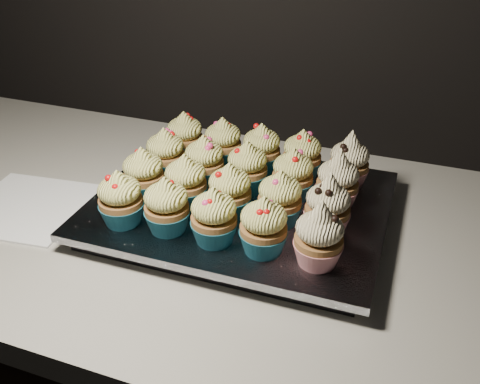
{
  "coord_description": "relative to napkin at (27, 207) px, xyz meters",
  "views": [
    {
      "loc": [
        0.18,
        1.07,
        1.36
      ],
      "look_at": [
        -0.06,
        1.71,
        0.95
      ],
      "focal_mm": 40.0,
      "sensor_mm": 36.0,
      "label": 1
    }
  ],
  "objects": [
    {
      "name": "cupcake_6",
      "position": [
        0.26,
        0.05,
        0.07
      ],
      "size": [
        0.06,
        0.06,
        0.08
      ],
      "color": "#1B6B83",
      "rests_on": "foil_lining"
    },
    {
      "name": "cupcake_13",
      "position": [
        0.4,
        0.12,
        0.07
      ],
      "size": [
        0.06,
        0.06,
        0.08
      ],
      "color": "#1B6B83",
      "rests_on": "foil_lining"
    },
    {
      "name": "cupcake_16",
      "position": [
        0.26,
        0.19,
        0.07
      ],
      "size": [
        0.06,
        0.06,
        0.08
      ],
      "color": "#1B6B83",
      "rests_on": "foil_lining"
    },
    {
      "name": "cupcake_4",
      "position": [
        0.47,
        -0.02,
        0.07
      ],
      "size": [
        0.06,
        0.06,
        0.1
      ],
      "color": "red",
      "rests_on": "foil_lining"
    },
    {
      "name": "cupcake_10",
      "position": [
        0.19,
        0.12,
        0.07
      ],
      "size": [
        0.06,
        0.06,
        0.08
      ],
      "color": "#1B6B83",
      "rests_on": "foil_lining"
    },
    {
      "name": "cupcake_19",
      "position": [
        0.47,
        0.19,
        0.07
      ],
      "size": [
        0.06,
        0.06,
        0.1
      ],
      "color": "red",
      "rests_on": "foil_lining"
    },
    {
      "name": "foil_lining",
      "position": [
        0.33,
        0.09,
        0.03
      ],
      "size": [
        0.44,
        0.34,
        0.01
      ],
      "primitive_type": "cube",
      "rotation": [
        0.0,
        0.0,
        0.01
      ],
      "color": "silver",
      "rests_on": "baking_tray"
    },
    {
      "name": "cupcake_8",
      "position": [
        0.4,
        0.05,
        0.07
      ],
      "size": [
        0.06,
        0.06,
        0.08
      ],
      "color": "#1B6B83",
      "rests_on": "foil_lining"
    },
    {
      "name": "cupcake_12",
      "position": [
        0.33,
        0.12,
        0.07
      ],
      "size": [
        0.06,
        0.06,
        0.08
      ],
      "color": "#1B6B83",
      "rests_on": "foil_lining"
    },
    {
      "name": "cupcake_7",
      "position": [
        0.33,
        0.05,
        0.07
      ],
      "size": [
        0.06,
        0.06,
        0.08
      ],
      "color": "#1B6B83",
      "rests_on": "foil_lining"
    },
    {
      "name": "cupcake_1",
      "position": [
        0.26,
        -0.02,
        0.07
      ],
      "size": [
        0.06,
        0.06,
        0.08
      ],
      "color": "#1B6B83",
      "rests_on": "foil_lining"
    },
    {
      "name": "cupcake_3",
      "position": [
        0.4,
        -0.02,
        0.07
      ],
      "size": [
        0.06,
        0.06,
        0.08
      ],
      "color": "#1B6B83",
      "rests_on": "foil_lining"
    },
    {
      "name": "cupcake_14",
      "position": [
        0.47,
        0.13,
        0.07
      ],
      "size": [
        0.06,
        0.06,
        0.1
      ],
      "color": "red",
      "rests_on": "foil_lining"
    },
    {
      "name": "cupcake_2",
      "position": [
        0.33,
        -0.02,
        0.07
      ],
      "size": [
        0.06,
        0.06,
        0.08
      ],
      "color": "#1B6B83",
      "rests_on": "foil_lining"
    },
    {
      "name": "cupcake_11",
      "position": [
        0.26,
        0.12,
        0.07
      ],
      "size": [
        0.06,
        0.06,
        0.08
      ],
      "color": "#1B6B83",
      "rests_on": "foil_lining"
    },
    {
      "name": "baking_tray",
      "position": [
        0.33,
        0.09,
        0.01
      ],
      "size": [
        0.4,
        0.31,
        0.02
      ],
      "primitive_type": "cube",
      "rotation": [
        0.0,
        0.0,
        0.01
      ],
      "color": "black",
      "rests_on": "worktop"
    },
    {
      "name": "cupcake_15",
      "position": [
        0.19,
        0.19,
        0.07
      ],
      "size": [
        0.06,
        0.06,
        0.08
      ],
      "color": "#1B6B83",
      "rests_on": "foil_lining"
    },
    {
      "name": "napkin",
      "position": [
        0.0,
        0.0,
        0.0
      ],
      "size": [
        0.2,
        0.2,
        0.0
      ],
      "primitive_type": "cube",
      "rotation": [
        0.0,
        0.0,
        0.11
      ],
      "color": "white",
      "rests_on": "worktop"
    },
    {
      "name": "cupcake_18",
      "position": [
        0.4,
        0.19,
        0.07
      ],
      "size": [
        0.06,
        0.06,
        0.08
      ],
      "color": "#1B6B83",
      "rests_on": "foil_lining"
    },
    {
      "name": "worktop",
      "position": [
        0.39,
        0.08,
        -0.02
      ],
      "size": [
        2.44,
        0.64,
        0.04
      ],
      "primitive_type": "cube",
      "color": "beige",
      "rests_on": "cabinet"
    },
    {
      "name": "cupcake_5",
      "position": [
        0.19,
        0.05,
        0.07
      ],
      "size": [
        0.06,
        0.06,
        0.08
      ],
      "color": "#1B6B83",
      "rests_on": "foil_lining"
    },
    {
      "name": "cupcake_17",
      "position": [
        0.33,
        0.19,
        0.07
      ],
      "size": [
        0.06,
        0.06,
        0.08
      ],
      "color": "#1B6B83",
      "rests_on": "foil_lining"
    },
    {
      "name": "cupcake_9",
      "position": [
        0.47,
        0.05,
        0.07
      ],
      "size": [
        0.06,
        0.06,
        0.1
      ],
      "color": "red",
      "rests_on": "foil_lining"
    },
    {
      "name": "cupcake_0",
      "position": [
        0.19,
        -0.02,
        0.07
      ],
      "size": [
        0.06,
        0.06,
        0.08
      ],
      "color": "#1B6B83",
      "rests_on": "foil_lining"
    }
  ]
}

